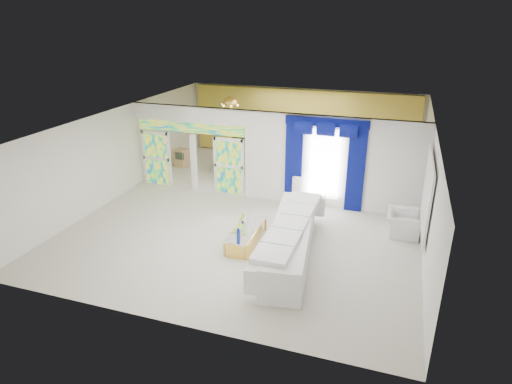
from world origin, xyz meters
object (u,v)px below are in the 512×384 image
(white_sofa, at_px, (291,241))
(armchair, at_px, (403,223))
(coffee_table, at_px, (246,236))
(console_table, at_px, (306,201))
(grand_piano, at_px, (244,155))

(white_sofa, distance_m, armchair, 3.53)
(white_sofa, bearing_deg, coffee_table, 159.73)
(console_table, bearing_deg, grand_piano, 136.29)
(white_sofa, height_order, armchair, white_sofa)
(armchair, bearing_deg, white_sofa, 127.55)
(coffee_table, bearing_deg, console_table, 70.87)
(coffee_table, relative_size, console_table, 1.60)
(coffee_table, bearing_deg, grand_piano, 110.36)
(console_table, distance_m, grand_piano, 4.58)
(armchair, bearing_deg, grand_piano, 55.03)
(white_sofa, distance_m, console_table, 3.29)
(armchair, bearing_deg, coffee_table, 113.68)
(console_table, bearing_deg, armchair, -18.87)
(armchair, relative_size, grand_piano, 0.51)
(console_table, xyz_separation_m, armchair, (3.06, -1.05, 0.14))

